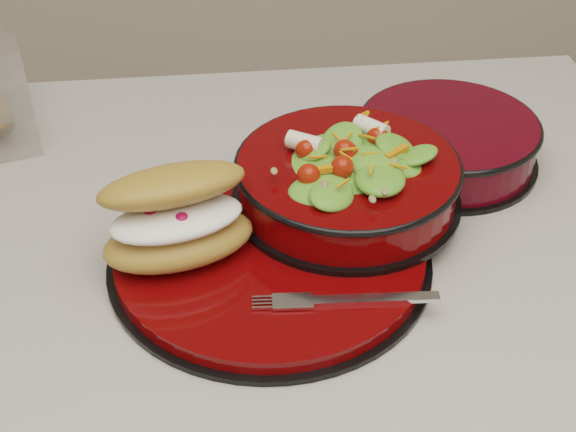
{
  "coord_description": "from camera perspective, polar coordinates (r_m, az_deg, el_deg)",
  "views": [
    {
      "loc": [
        0.11,
        -0.62,
        1.41
      ],
      "look_at": [
        0.18,
        -0.01,
        0.94
      ],
      "focal_mm": 50.0,
      "sensor_mm": 36.0,
      "label": 1
    }
  ],
  "objects": [
    {
      "name": "croissant",
      "position": [
        0.74,
        -7.9,
        -0.07
      ],
      "size": [
        0.16,
        0.12,
        0.09
      ],
      "rotation": [
        0.0,
        0.0,
        0.24
      ],
      "color": "#A77733",
      "rests_on": "dinner_plate"
    },
    {
      "name": "salad_bowl",
      "position": [
        0.81,
        4.24,
        3.11
      ],
      "size": [
        0.24,
        0.24,
        0.1
      ],
      "rotation": [
        0.0,
        0.0,
        -0.41
      ],
      "color": "black",
      "rests_on": "dinner_plate"
    },
    {
      "name": "dinner_plate",
      "position": [
        0.78,
        -1.24,
        -2.76
      ],
      "size": [
        0.31,
        0.31,
        0.02
      ],
      "rotation": [
        0.0,
        0.0,
        -0.03
      ],
      "color": "black",
      "rests_on": "island_counter"
    },
    {
      "name": "extra_bowl",
      "position": [
        0.93,
        11.29,
        5.35
      ],
      "size": [
        0.21,
        0.21,
        0.05
      ],
      "rotation": [
        0.0,
        0.0,
        0.07
      ],
      "color": "black",
      "rests_on": "island_counter"
    },
    {
      "name": "fork",
      "position": [
        0.71,
        4.42,
        -5.95
      ],
      "size": [
        0.15,
        0.02,
        0.0
      ],
      "rotation": [
        0.0,
        0.0,
        1.51
      ],
      "color": "silver",
      "rests_on": "dinner_plate"
    }
  ]
}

